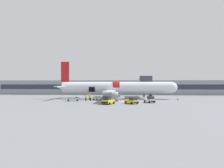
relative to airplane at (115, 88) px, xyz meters
name	(u,v)px	position (x,y,z in m)	size (l,w,h in m)	color
ground_plane	(122,101)	(2.19, -7.69, -3.14)	(500.00, 500.00, 0.00)	slate
apron_marking_line	(122,102)	(2.31, -8.24, -3.14)	(26.15, 2.43, 0.01)	silver
terminal_strip	(124,87)	(2.19, 27.08, -0.25)	(103.15, 10.82, 5.78)	gray
jet_bridge_stub	(144,82)	(9.06, 7.55, 1.83)	(3.63, 14.03, 6.68)	#4C4C51
airplane	(115,88)	(0.00, 0.00, 0.00)	(34.52, 29.05, 10.77)	silver
baggage_tug_lead	(132,101)	(4.51, -13.90, -2.50)	(3.11, 3.20, 1.47)	yellow
baggage_tug_mid	(108,101)	(-0.58, -15.09, -2.39)	(2.77, 3.33, 1.76)	yellow
baggage_tug_rear	(150,100)	(8.66, -10.99, -2.50)	(2.59, 2.92, 1.52)	silver
baggage_cart_loading	(99,98)	(-3.85, -5.08, -2.61)	(3.86, 2.59, 1.08)	#999BA0
baggage_cart_queued	(73,99)	(-10.05, -7.55, -2.69)	(4.11, 2.49, 1.03)	#999BA0
ground_crew_loader_a	(86,97)	(-6.91, -7.25, -2.19)	(0.58, 0.57, 1.80)	#2D2D33
ground_crew_loader_b	(90,96)	(-6.66, -3.47, -2.18)	(0.46, 0.63, 1.82)	black
ground_crew_driver	(90,98)	(-5.78, -6.90, -2.33)	(0.49, 0.50, 1.54)	black
ground_crew_supervisor	(109,97)	(-1.21, -3.97, -2.29)	(0.48, 0.55, 1.62)	#2D2D33
safety_cone_nose	(178,98)	(17.36, -1.29, -2.81)	(0.65, 0.65, 0.69)	black
safety_cone_engine_left	(103,103)	(-1.47, -15.68, -2.78)	(0.46, 0.46, 0.76)	black
safety_cone_wingtip	(118,100)	(1.15, -6.96, -2.87)	(0.47, 0.47, 0.59)	black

